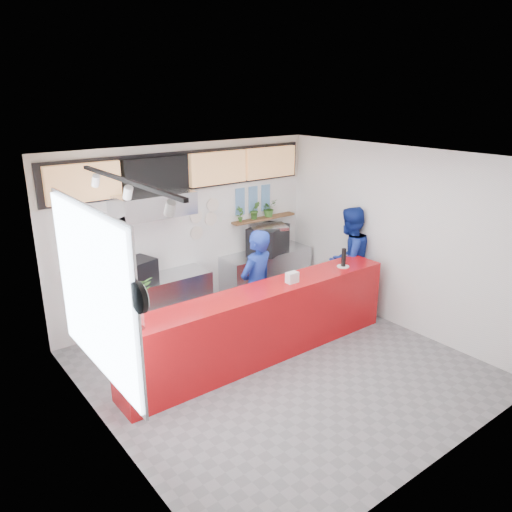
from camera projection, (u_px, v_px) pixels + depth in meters
floor at (280, 367)px, 7.22m from camera, size 5.00×5.00×0.00m
ceiling at (284, 159)px, 6.27m from camera, size 5.00×5.00×0.00m
wall_back at (188, 231)px, 8.63m from camera, size 5.00×0.00×5.00m
wall_left at (103, 320)px, 5.30m from camera, size 0.00×5.00×5.00m
wall_right at (397, 239)px, 8.20m from camera, size 0.00×5.00×5.00m
service_counter at (263, 323)px, 7.35m from camera, size 4.50×0.60×1.10m
cream_band at (186, 167)px, 8.27m from camera, size 5.00×0.02×0.80m
prep_bench at (158, 304)px, 8.27m from camera, size 1.80×0.60×0.90m
panini_oven at (139, 271)px, 7.91m from camera, size 0.54×0.54×0.39m
extraction_hood at (153, 204)px, 7.70m from camera, size 1.20×0.70×0.35m
hood_lip at (154, 216)px, 7.76m from camera, size 1.20×0.69×0.31m
right_bench at (266, 274)px, 9.60m from camera, size 1.80×0.60×0.90m
espresso_machine at (268, 239)px, 9.41m from camera, size 0.93×0.82×0.50m
espresso_tray at (268, 227)px, 9.33m from camera, size 0.81×0.70×0.06m
herb_shelf at (264, 218)px, 9.48m from camera, size 1.40×0.18×0.04m
menu_board_far_left at (84, 183)px, 7.19m from camera, size 1.10×0.10×0.55m
menu_board_mid_left at (157, 175)px, 7.87m from camera, size 1.10×0.10×0.55m
menu_board_mid_right at (218, 168)px, 8.54m from camera, size 1.10×0.10×0.55m
menu_board_far_right at (270, 162)px, 9.21m from camera, size 1.10×0.10×0.55m
soffit at (187, 171)px, 8.27m from camera, size 4.80×0.04×0.65m
window_pane at (93, 293)px, 5.48m from camera, size 0.04×2.20×1.90m
window_frame at (95, 293)px, 5.50m from camera, size 0.03×2.30×2.00m
wall_clock_rim at (139, 298)px, 4.48m from camera, size 0.05×0.30×0.30m
wall_clock_face at (142, 297)px, 4.49m from camera, size 0.02×0.26×0.26m
track_rail at (127, 181)px, 5.08m from camera, size 0.05×2.40×0.04m
dec_plate_a at (196, 216)px, 8.61m from camera, size 0.24×0.03×0.24m
dec_plate_b at (211, 219)px, 8.82m from camera, size 0.24×0.03×0.24m
dec_plate_c at (197, 233)px, 8.71m from camera, size 0.24×0.03×0.24m
dec_plate_d at (213, 205)px, 8.77m from camera, size 0.24×0.03×0.24m
photo_frame_a at (240, 195)px, 9.09m from camera, size 0.20×0.02×0.25m
photo_frame_b at (253, 193)px, 9.27m from camera, size 0.20×0.02×0.25m
photo_frame_c at (266, 191)px, 9.44m from camera, size 0.20×0.02×0.25m
photo_frame_d at (240, 208)px, 9.17m from camera, size 0.20×0.02×0.25m
photo_frame_e at (253, 206)px, 9.34m from camera, size 0.20×0.02×0.25m
photo_frame_f at (266, 204)px, 9.52m from camera, size 0.20×0.02×0.25m
staff_center at (257, 287)px, 7.76m from camera, size 0.75×0.57×1.82m
staff_right at (349, 259)px, 8.91m from camera, size 0.96×0.76×1.90m
herb_a at (240, 214)px, 9.10m from camera, size 0.17×0.13×0.29m
herb_b at (255, 210)px, 9.29m from camera, size 0.23×0.21×0.34m
herb_c at (269, 208)px, 9.49m from camera, size 0.33×0.30×0.33m
glass_vase at (137, 320)px, 5.96m from camera, size 0.17×0.17×0.21m
basil_vase at (135, 295)px, 5.85m from camera, size 0.44×0.39×0.43m
napkin_holder at (292, 277)px, 7.39m from camera, size 0.18×0.11×0.16m
white_plate at (343, 266)px, 8.07m from camera, size 0.21×0.21×0.01m
pepper_mill at (344, 257)px, 8.02m from camera, size 0.09×0.09×0.30m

